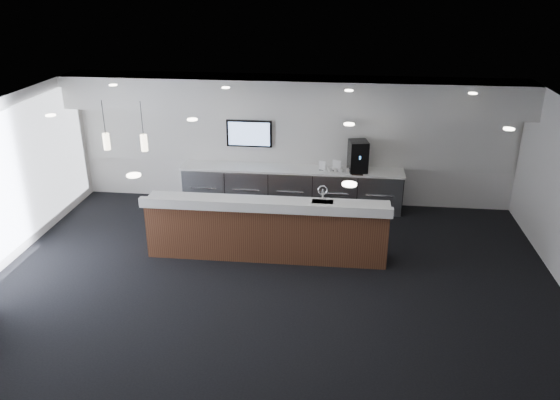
# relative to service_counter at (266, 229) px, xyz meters

# --- Properties ---
(ground) EXTENTS (10.00, 10.00, 0.00)m
(ground) POSITION_rel_service_counter_xyz_m (0.24, -1.20, -0.58)
(ground) COLOR black
(ground) RESTS_ON ground
(ceiling) EXTENTS (10.00, 8.00, 0.02)m
(ceiling) POSITION_rel_service_counter_xyz_m (0.24, -1.20, 2.42)
(ceiling) COLOR black
(ceiling) RESTS_ON back_wall
(back_wall) EXTENTS (10.00, 0.02, 3.00)m
(back_wall) POSITION_rel_service_counter_xyz_m (0.24, 2.80, 0.92)
(back_wall) COLOR silver
(back_wall) RESTS_ON ground
(soffit_bulkhead) EXTENTS (10.00, 0.90, 0.70)m
(soffit_bulkhead) POSITION_rel_service_counter_xyz_m (0.24, 2.35, 2.07)
(soffit_bulkhead) COLOR silver
(soffit_bulkhead) RESTS_ON back_wall
(alcove_panel) EXTENTS (9.80, 0.06, 1.40)m
(alcove_panel) POSITION_rel_service_counter_xyz_m (0.24, 2.77, 1.02)
(alcove_panel) COLOR silver
(alcove_panel) RESTS_ON back_wall
(back_credenza) EXTENTS (5.06, 0.66, 0.95)m
(back_credenza) POSITION_rel_service_counter_xyz_m (0.24, 2.44, -0.10)
(back_credenza) COLOR gray
(back_credenza) RESTS_ON ground
(wall_tv) EXTENTS (1.05, 0.08, 0.62)m
(wall_tv) POSITION_rel_service_counter_xyz_m (-0.76, 2.70, 1.07)
(wall_tv) COLOR black
(wall_tv) RESTS_ON back_wall
(pendant_left) EXTENTS (0.12, 0.12, 0.30)m
(pendant_left) POSITION_rel_service_counter_xyz_m (-2.16, -0.40, 1.67)
(pendant_left) COLOR #FFEEC6
(pendant_left) RESTS_ON ceiling
(pendant_right) EXTENTS (0.12, 0.12, 0.30)m
(pendant_right) POSITION_rel_service_counter_xyz_m (-2.86, -0.40, 1.67)
(pendant_right) COLOR #FFEEC6
(pendant_right) RESTS_ON ceiling
(ceiling_can_lights) EXTENTS (7.00, 5.00, 0.02)m
(ceiling_can_lights) POSITION_rel_service_counter_xyz_m (0.24, -1.20, 2.39)
(ceiling_can_lights) COLOR silver
(ceiling_can_lights) RESTS_ON ceiling
(service_counter) EXTENTS (4.59, 0.80, 1.49)m
(service_counter) POSITION_rel_service_counter_xyz_m (0.00, 0.00, 0.00)
(service_counter) COLOR #492718
(service_counter) RESTS_ON ground
(coffee_machine) EXTENTS (0.47, 0.56, 0.70)m
(coffee_machine) POSITION_rel_service_counter_xyz_m (1.72, 2.41, 0.72)
(coffee_machine) COLOR black
(coffee_machine) RESTS_ON back_credenza
(info_sign_left) EXTENTS (0.16, 0.07, 0.22)m
(info_sign_left) POSITION_rel_service_counter_xyz_m (0.94, 2.37, 0.48)
(info_sign_left) COLOR white
(info_sign_left) RESTS_ON back_credenza
(info_sign_right) EXTENTS (0.19, 0.08, 0.25)m
(info_sign_right) POSITION_rel_service_counter_xyz_m (1.26, 2.35, 0.50)
(info_sign_right) COLOR white
(info_sign_right) RESTS_ON back_credenza
(cup_0) EXTENTS (0.09, 0.09, 0.09)m
(cup_0) POSITION_rel_service_counter_xyz_m (1.51, 2.30, 0.42)
(cup_0) COLOR white
(cup_0) RESTS_ON back_credenza
(cup_1) EXTENTS (0.13, 0.13, 0.09)m
(cup_1) POSITION_rel_service_counter_xyz_m (1.37, 2.30, 0.42)
(cup_1) COLOR white
(cup_1) RESTS_ON back_credenza
(cup_2) EXTENTS (0.12, 0.12, 0.09)m
(cup_2) POSITION_rel_service_counter_xyz_m (1.23, 2.30, 0.42)
(cup_2) COLOR white
(cup_2) RESTS_ON back_credenza
(cup_3) EXTENTS (0.12, 0.12, 0.09)m
(cup_3) POSITION_rel_service_counter_xyz_m (1.09, 2.30, 0.42)
(cup_3) COLOR white
(cup_3) RESTS_ON back_credenza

